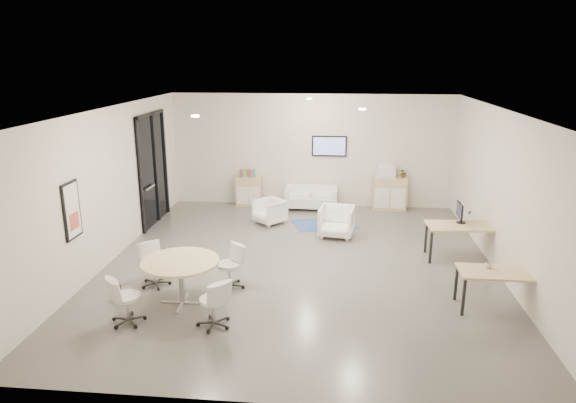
{
  "coord_description": "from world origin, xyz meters",
  "views": [
    {
      "loc": [
        0.72,
        -9.95,
        4.21
      ],
      "look_at": [
        -0.28,
        0.4,
        1.25
      ],
      "focal_mm": 32.0,
      "sensor_mm": 36.0,
      "label": 1
    }
  ],
  "objects_px": {
    "desk_rear": "(462,229)",
    "desk_front": "(499,275)",
    "sideboard_left": "(249,191)",
    "round_table": "(181,265)",
    "armchair_left": "(270,210)",
    "sideboard_right": "(389,193)",
    "loveseat": "(311,198)",
    "armchair_right": "(337,220)"
  },
  "relations": [
    {
      "from": "desk_rear",
      "to": "desk_front",
      "type": "height_order",
      "value": "desk_rear"
    },
    {
      "from": "sideboard_left",
      "to": "round_table",
      "type": "bearing_deg",
      "value": -91.15
    },
    {
      "from": "sideboard_left",
      "to": "desk_front",
      "type": "distance_m",
      "value": 7.94
    },
    {
      "from": "armchair_left",
      "to": "sideboard_right",
      "type": "bearing_deg",
      "value": 70.1
    },
    {
      "from": "loveseat",
      "to": "armchair_left",
      "type": "bearing_deg",
      "value": -123.12
    },
    {
      "from": "sideboard_left",
      "to": "armchair_right",
      "type": "distance_m",
      "value": 3.53
    },
    {
      "from": "round_table",
      "to": "armchair_left",
      "type": "bearing_deg",
      "value": 78.58
    },
    {
      "from": "armchair_right",
      "to": "round_table",
      "type": "distance_m",
      "value": 4.65
    },
    {
      "from": "desk_front",
      "to": "armchair_right",
      "type": "bearing_deg",
      "value": 128.79
    },
    {
      "from": "desk_front",
      "to": "sideboard_left",
      "type": "bearing_deg",
      "value": 132.15
    },
    {
      "from": "desk_rear",
      "to": "round_table",
      "type": "bearing_deg",
      "value": -158.2
    },
    {
      "from": "armchair_right",
      "to": "round_table",
      "type": "xyz_separation_m",
      "value": [
        -2.67,
        -3.79,
        0.33
      ]
    },
    {
      "from": "sideboard_right",
      "to": "sideboard_left",
      "type": "bearing_deg",
      "value": 179.52
    },
    {
      "from": "loveseat",
      "to": "round_table",
      "type": "xyz_separation_m",
      "value": [
        -1.95,
        -6.1,
        0.44
      ]
    },
    {
      "from": "round_table",
      "to": "desk_rear",
      "type": "bearing_deg",
      "value": 26.12
    },
    {
      "from": "sideboard_right",
      "to": "round_table",
      "type": "relative_size",
      "value": 0.7
    },
    {
      "from": "sideboard_left",
      "to": "armchair_left",
      "type": "relative_size",
      "value": 1.2
    },
    {
      "from": "desk_front",
      "to": "round_table",
      "type": "relative_size",
      "value": 1.0
    },
    {
      "from": "desk_front",
      "to": "round_table",
      "type": "bearing_deg",
      "value": -176.19
    },
    {
      "from": "sideboard_left",
      "to": "sideboard_right",
      "type": "height_order",
      "value": "sideboard_right"
    },
    {
      "from": "armchair_left",
      "to": "round_table",
      "type": "bearing_deg",
      "value": -57.54
    },
    {
      "from": "sideboard_right",
      "to": "armchair_right",
      "type": "relative_size",
      "value": 1.16
    },
    {
      "from": "loveseat",
      "to": "armchair_left",
      "type": "xyz_separation_m",
      "value": [
        -1.01,
        -1.46,
        0.05
      ]
    },
    {
      "from": "loveseat",
      "to": "round_table",
      "type": "bearing_deg",
      "value": -106.19
    },
    {
      "from": "sideboard_left",
      "to": "armchair_left",
      "type": "bearing_deg",
      "value": -63.26
    },
    {
      "from": "sideboard_left",
      "to": "round_table",
      "type": "relative_size",
      "value": 0.63
    },
    {
      "from": "armchair_left",
      "to": "desk_front",
      "type": "relative_size",
      "value": 0.52
    },
    {
      "from": "armchair_left",
      "to": "loveseat",
      "type": "bearing_deg",
      "value": 99.25
    },
    {
      "from": "desk_front",
      "to": "sideboard_right",
      "type": "bearing_deg",
      "value": 102.62
    },
    {
      "from": "loveseat",
      "to": "sideboard_right",
      "type": "bearing_deg",
      "value": 4.48
    },
    {
      "from": "loveseat",
      "to": "desk_rear",
      "type": "distance_m",
      "value": 4.87
    },
    {
      "from": "sideboard_right",
      "to": "desk_rear",
      "type": "bearing_deg",
      "value": -71.82
    },
    {
      "from": "sideboard_right",
      "to": "armchair_right",
      "type": "height_order",
      "value": "sideboard_right"
    },
    {
      "from": "loveseat",
      "to": "desk_rear",
      "type": "xyz_separation_m",
      "value": [
        3.37,
        -3.49,
        0.39
      ]
    },
    {
      "from": "sideboard_left",
      "to": "desk_front",
      "type": "bearing_deg",
      "value": -48.14
    },
    {
      "from": "loveseat",
      "to": "desk_rear",
      "type": "height_order",
      "value": "desk_rear"
    },
    {
      "from": "sideboard_right",
      "to": "desk_front",
      "type": "relative_size",
      "value": 0.71
    },
    {
      "from": "armchair_right",
      "to": "armchair_left",
      "type": "bearing_deg",
      "value": 162.44
    },
    {
      "from": "sideboard_right",
      "to": "desk_front",
      "type": "height_order",
      "value": "sideboard_right"
    },
    {
      "from": "loveseat",
      "to": "desk_front",
      "type": "bearing_deg",
      "value": -57.39
    },
    {
      "from": "sideboard_left",
      "to": "loveseat",
      "type": "bearing_deg",
      "value": -4.62
    },
    {
      "from": "loveseat",
      "to": "sideboard_left",
      "type": "bearing_deg",
      "value": 176.89
    }
  ]
}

